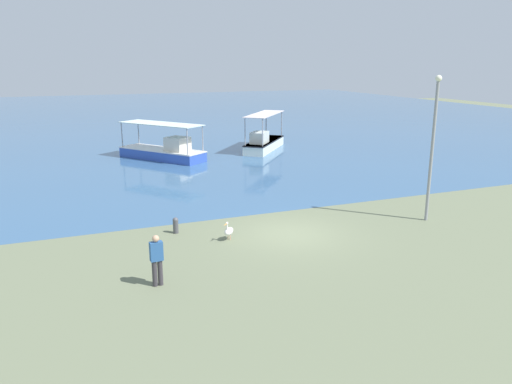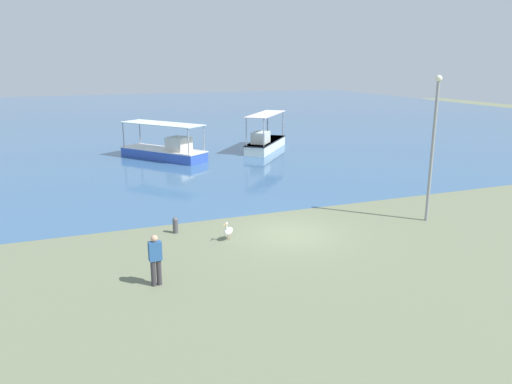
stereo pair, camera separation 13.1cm
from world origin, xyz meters
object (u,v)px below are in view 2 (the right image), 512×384
fishing_boat_near_right (265,142)px  lamp_post (433,142)px  pelican (228,231)px  fishing_boat_outer (165,150)px  fisherman_standing (155,259)px  mooring_bollard (175,225)px

fishing_boat_near_right → lamp_post: 19.53m
pelican → lamp_post: bearing=-5.3°
fishing_boat_outer → fisherman_standing: fishing_boat_outer is taller
mooring_bollard → fisherman_standing: 5.02m
fishing_boat_near_right → fishing_boat_outer: fishing_boat_near_right is taller
pelican → fisherman_standing: (-3.43, -3.12, 0.53)m
fishing_boat_outer → mooring_bollard: size_ratio=9.72×
mooring_bollard → fisherman_standing: (-1.65, -4.71, 0.54)m
fishing_boat_near_right → lamp_post: (-0.11, -19.31, 2.88)m
fishing_boat_near_right → pelican: fishing_boat_near_right is taller
pelican → lamp_post: (9.05, -0.83, 3.17)m
fishing_boat_outer → fisherman_standing: 21.29m
lamp_post → mooring_bollard: lamp_post is taller
fishing_boat_near_right → pelican: (-9.16, -18.48, -0.29)m
fishing_boat_outer → pelican: size_ratio=8.23×
pelican → mooring_bollard: bearing=138.2°
fishing_boat_outer → mooring_bollard: bearing=-100.0°
mooring_bollard → fisherman_standing: size_ratio=0.40×
fishing_boat_outer → fisherman_standing: size_ratio=3.89×
fisherman_standing → fishing_boat_outer: bearing=77.8°
mooring_bollard → lamp_post: bearing=-12.6°
fishing_boat_near_right → pelican: 20.63m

